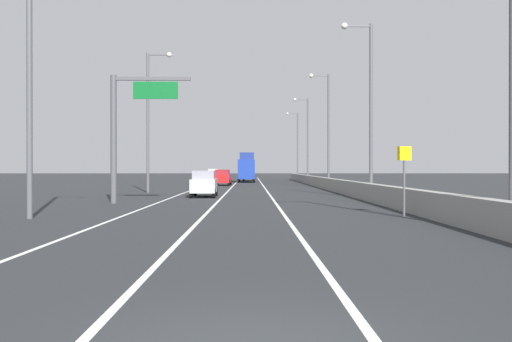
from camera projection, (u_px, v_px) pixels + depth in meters
ground_plane at (250, 185)px, 71.08m from camera, size 320.00×320.00×0.00m
lane_stripe_left at (197, 188)px, 62.03m from camera, size 0.16×130.00×0.00m
lane_stripe_center at (231, 188)px, 62.07m from camera, size 0.16×130.00×0.00m
lane_stripe_right at (265, 188)px, 62.10m from camera, size 0.16×130.00×0.00m
jersey_barrier_right at (345, 187)px, 47.15m from camera, size 0.60×120.00×1.10m
overhead_sign_gantry at (126, 123)px, 34.93m from camera, size 4.68×0.36×7.50m
speed_advisory_sign at (404, 175)px, 25.64m from camera, size 0.60×0.11×3.00m
lamp_post_right_near at (506, 19)px, 18.52m from camera, size 2.14×0.44×11.83m
lamp_post_right_second at (368, 99)px, 40.16m from camera, size 2.14×0.44×11.83m
lamp_post_right_third at (326, 123)px, 61.81m from camera, size 2.14×0.44×11.83m
lamp_post_right_fourth at (306, 135)px, 83.45m from camera, size 2.14×0.44×11.83m
lamp_post_right_fifth at (296, 142)px, 105.10m from camera, size 2.14×0.44×11.83m
lamp_post_left_near at (35, 55)px, 24.36m from camera, size 2.14×0.44×11.83m
lamp_post_left_mid at (151, 113)px, 50.34m from camera, size 2.14×0.44×11.83m
car_red_0 at (223, 178)px, 70.73m from camera, size 1.99×4.66×1.88m
car_blue_1 at (248, 174)px, 97.37m from camera, size 1.86×4.52×2.06m
car_white_2 at (213, 175)px, 101.57m from camera, size 2.04×4.44×1.92m
car_silver_3 at (204, 184)px, 42.64m from camera, size 1.83×4.37×1.88m
box_truck at (247, 168)px, 87.57m from camera, size 2.53×8.41×4.37m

